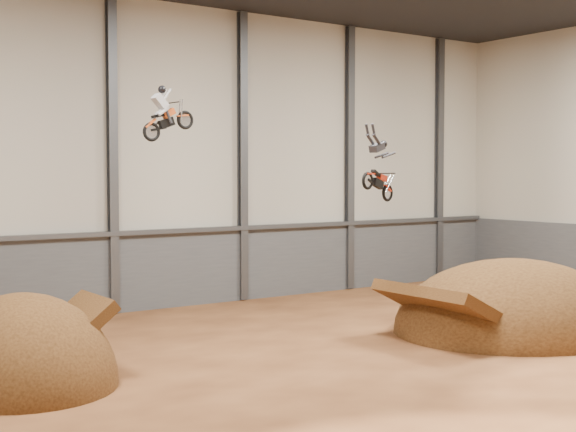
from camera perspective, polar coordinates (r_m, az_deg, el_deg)
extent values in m
plane|color=#512B15|center=(25.81, 7.92, -10.84)|extent=(40.00, 40.00, 0.00)
cube|color=beige|center=(37.50, -7.77, 4.25)|extent=(40.00, 0.10, 14.00)
cube|color=#4E5055|center=(37.66, -7.64, -3.75)|extent=(39.80, 0.18, 3.50)
cube|color=#47494F|center=(37.36, -7.56, -1.03)|extent=(39.80, 0.35, 0.20)
cube|color=#47494F|center=(35.92, -12.38, 4.27)|extent=(0.40, 0.36, 13.90)
cube|color=#47494F|center=(38.95, -3.25, 4.23)|extent=(0.40, 0.36, 13.90)
cube|color=#47494F|center=(42.81, 4.40, 4.11)|extent=(0.40, 0.36, 13.90)
cube|color=#47494F|center=(47.30, 10.69, 3.96)|extent=(0.40, 0.36, 13.90)
ellipsoid|color=#371F0D|center=(25.14, -18.33, -11.34)|extent=(5.39, 6.22, 5.39)
ellipsoid|color=#371F0D|center=(33.02, 15.68, -7.87)|extent=(9.84, 8.70, 5.68)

